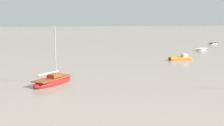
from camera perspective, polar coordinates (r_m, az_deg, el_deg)
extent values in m
ellipsoid|color=red|center=(33.29, -11.29, -3.64)|extent=(5.73, 5.36, 1.03)
cube|color=brown|center=(33.21, -11.31, -2.94)|extent=(4.94, 4.62, 0.10)
cube|color=brown|center=(33.38, -11.00, -2.37)|extent=(1.76, 1.72, 0.37)
cylinder|color=#B7BABF|center=(33.20, -10.86, 2.21)|extent=(0.10, 0.10, 5.69)
cylinder|color=beige|center=(32.52, -12.18, -2.00)|extent=(2.61, 2.33, 0.21)
ellipsoid|color=white|center=(73.19, 16.82, 2.44)|extent=(4.80, 4.02, 0.75)
cube|color=silver|center=(73.16, 16.83, 2.68)|extent=(4.47, 3.78, 0.10)
cube|color=silver|center=(73.17, 16.82, 2.60)|extent=(1.07, 1.36, 0.07)
ellipsoid|color=white|center=(94.88, 18.91, 3.53)|extent=(4.41, 2.86, 0.66)
cube|color=#33383F|center=(94.86, 18.92, 3.70)|extent=(4.08, 2.71, 0.09)
cube|color=#33383F|center=(94.86, 18.91, 3.64)|extent=(0.72, 1.29, 0.07)
cube|color=orange|center=(54.03, 12.91, 0.73)|extent=(3.97, 2.12, 0.74)
cone|color=orange|center=(54.87, 14.79, 0.78)|extent=(1.39, 1.65, 1.49)
cube|color=silver|center=(54.01, 12.96, 1.02)|extent=(4.06, 2.17, 0.08)
cube|color=silver|center=(54.33, 13.80, 1.44)|extent=(1.08, 1.30, 0.58)
cube|color=#384751|center=(54.52, 14.23, 1.49)|extent=(0.37, 1.15, 0.46)
cube|color=black|center=(53.27, 11.11, 0.80)|extent=(0.27, 0.33, 0.53)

